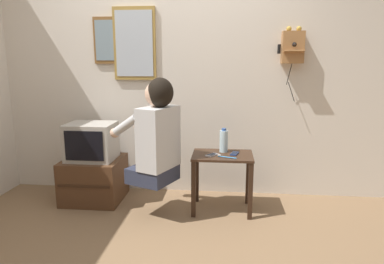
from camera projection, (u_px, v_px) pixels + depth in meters
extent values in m
plane|color=#846647|center=(158.00, 232.00, 2.89)|extent=(14.00, 14.00, 0.00)
cube|color=beige|center=(174.00, 74.00, 3.59)|extent=(6.80, 0.05, 2.55)
cube|color=#382316|center=(222.00, 155.00, 3.21)|extent=(0.56, 0.41, 0.02)
cube|color=black|center=(193.00, 189.00, 3.12)|extent=(0.04, 0.04, 0.53)
cube|color=black|center=(250.00, 191.00, 3.07)|extent=(0.04, 0.04, 0.53)
cube|color=black|center=(197.00, 176.00, 3.47)|extent=(0.04, 0.04, 0.53)
cube|color=black|center=(248.00, 178.00, 3.42)|extent=(0.04, 0.04, 0.53)
cube|color=#2D3347|center=(153.00, 174.00, 3.13)|extent=(0.48, 0.49, 0.14)
cube|color=silver|center=(159.00, 138.00, 3.03)|extent=(0.36, 0.45, 0.55)
sphere|color=#DBAD8E|center=(158.00, 94.00, 2.95)|extent=(0.22, 0.22, 0.22)
ellipsoid|color=black|center=(160.00, 93.00, 2.93)|extent=(0.30, 0.31, 0.26)
cylinder|color=silver|center=(125.00, 126.00, 2.98)|extent=(0.29, 0.19, 0.22)
cylinder|color=silver|center=(148.00, 120.00, 3.26)|extent=(0.29, 0.19, 0.22)
sphere|color=#DBAD8E|center=(115.00, 133.00, 3.05)|extent=(0.09, 0.09, 0.09)
sphere|color=#DBAD8E|center=(138.00, 127.00, 3.34)|extent=(0.09, 0.09, 0.09)
cube|color=#51331E|center=(94.00, 179.00, 3.52)|extent=(0.57, 0.53, 0.44)
cube|color=#392315|center=(83.00, 187.00, 3.26)|extent=(0.52, 0.01, 0.02)
cube|color=#ADA89E|center=(92.00, 141.00, 3.42)|extent=(0.46, 0.37, 0.37)
cube|color=black|center=(84.00, 146.00, 3.24)|extent=(0.38, 0.01, 0.29)
cube|color=#9E6B3D|center=(293.00, 47.00, 3.34)|extent=(0.21, 0.11, 0.31)
cube|color=#9E6B3D|center=(294.00, 51.00, 3.27)|extent=(0.19, 0.07, 0.03)
sphere|color=#B79338|center=(289.00, 29.00, 3.30)|extent=(0.05, 0.05, 0.05)
sphere|color=#B79338|center=(299.00, 29.00, 3.29)|extent=(0.05, 0.05, 0.05)
cone|color=black|center=(295.00, 44.00, 3.24)|extent=(0.04, 0.05, 0.04)
cylinder|color=black|center=(279.00, 49.00, 3.36)|extent=(0.03, 0.03, 0.09)
cylinder|color=black|center=(289.00, 74.00, 3.38)|extent=(0.04, 0.04, 0.22)
cylinder|color=black|center=(291.00, 92.00, 3.42)|extent=(0.07, 0.06, 0.19)
cube|color=brown|center=(108.00, 40.00, 3.55)|extent=(0.29, 0.02, 0.47)
cube|color=gray|center=(107.00, 40.00, 3.54)|extent=(0.25, 0.01, 0.41)
cube|color=olive|center=(135.00, 44.00, 3.53)|extent=(0.44, 0.03, 0.73)
cube|color=#B2BCC6|center=(134.00, 44.00, 3.51)|extent=(0.39, 0.01, 0.66)
cube|color=silver|center=(212.00, 155.00, 3.17)|extent=(0.12, 0.13, 0.01)
cube|color=black|center=(212.00, 154.00, 3.17)|extent=(0.10, 0.11, 0.00)
cube|color=navy|center=(235.00, 153.00, 3.22)|extent=(0.09, 0.14, 0.01)
cube|color=black|center=(235.00, 153.00, 3.22)|extent=(0.08, 0.11, 0.00)
cylinder|color=silver|center=(224.00, 141.00, 3.28)|extent=(0.08, 0.08, 0.21)
cylinder|color=#2D4C8C|center=(224.00, 129.00, 3.25)|extent=(0.04, 0.04, 0.02)
cylinder|color=#338CD8|center=(227.00, 157.00, 3.09)|extent=(0.17, 0.07, 0.01)
cube|color=white|center=(219.00, 155.00, 3.12)|extent=(0.03, 0.02, 0.01)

